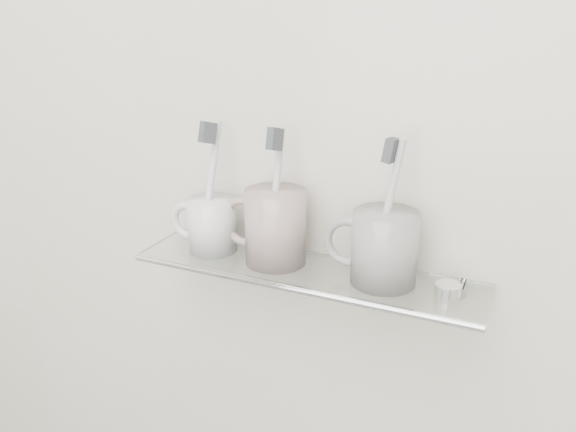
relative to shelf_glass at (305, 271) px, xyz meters
The scene contains 18 objects.
wall_back 0.17m from the shelf_glass, 90.00° to the left, with size 2.50×2.50×0.00m, color beige.
shelf_glass is the anchor object (origin of this frame).
shelf_rail 0.06m from the shelf_glass, 90.00° to the right, with size 0.01×0.01×0.50m, color silver.
bracket_left 0.22m from the shelf_glass, 167.38° to the left, with size 0.02×0.02×0.03m, color silver.
bracket_right 0.22m from the shelf_glass, 12.62° to the left, with size 0.02×0.02×0.03m, color silver.
mug_left 0.16m from the shelf_glass, behind, with size 0.07×0.07×0.08m, color silver.
mug_left_handle 0.20m from the shelf_glass, behind, with size 0.06×0.06×0.01m, color silver.
toothbrush_left 0.19m from the shelf_glass, behind, with size 0.01×0.01×0.19m, color silver.
bristles_left 0.24m from the shelf_glass, behind, with size 0.01×0.02×0.03m, color #373C3F.
mug_center 0.08m from the shelf_glass, behind, with size 0.09×0.09×0.11m, color silver.
mug_center_handle 0.11m from the shelf_glass, behind, with size 0.08×0.08×0.01m, color silver.
toothbrush_center 0.12m from the shelf_glass, behind, with size 0.01×0.01×0.19m, color #B4B5B5.
bristles_center 0.19m from the shelf_glass, behind, with size 0.01×0.02×0.03m, color #373C3F.
mug_right 0.12m from the shelf_glass, ahead, with size 0.09×0.09×0.10m, color silver.
mug_right_handle 0.08m from the shelf_glass, ahead, with size 0.07×0.07×0.01m, color silver.
toothbrush_right 0.15m from the shelf_glass, ahead, with size 0.01×0.01×0.19m, color #BCBBBB.
bristles_right 0.22m from the shelf_glass, ahead, with size 0.01×0.02×0.03m, color #373C3F.
chrome_cap 0.20m from the shelf_glass, ahead, with size 0.03×0.03×0.01m, color silver.
Camera 1 is at (0.27, 0.37, 1.44)m, focal length 35.00 mm.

